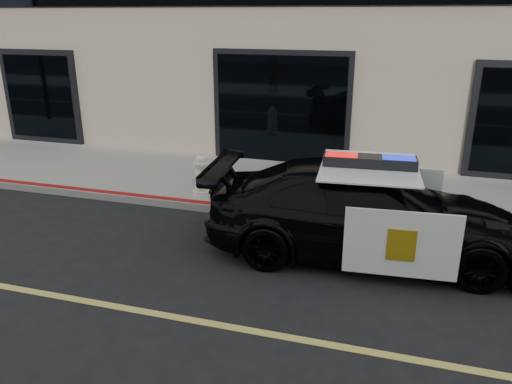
# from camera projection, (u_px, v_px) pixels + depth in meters

# --- Properties ---
(ground) EXTENTS (120.00, 120.00, 0.00)m
(ground) POSITION_uv_depth(u_px,v_px,m) (223.00, 326.00, 6.22)
(ground) COLOR black
(ground) RESTS_ON ground
(sidewalk_n) EXTENTS (60.00, 3.50, 0.15)m
(sidewalk_n) POSITION_uv_depth(u_px,v_px,m) (306.00, 188.00, 10.93)
(sidewalk_n) COLOR gray
(sidewalk_n) RESTS_ON ground
(police_car) EXTENTS (2.82, 5.34, 1.65)m
(police_car) POSITION_uv_depth(u_px,v_px,m) (366.00, 211.00, 7.85)
(police_car) COLOR black
(police_car) RESTS_ON ground
(fire_hydrant) EXTENTS (0.39, 0.54, 0.86)m
(fire_hydrant) POSITION_uv_depth(u_px,v_px,m) (202.00, 176.00, 10.19)
(fire_hydrant) COLOR white
(fire_hydrant) RESTS_ON sidewalk_n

